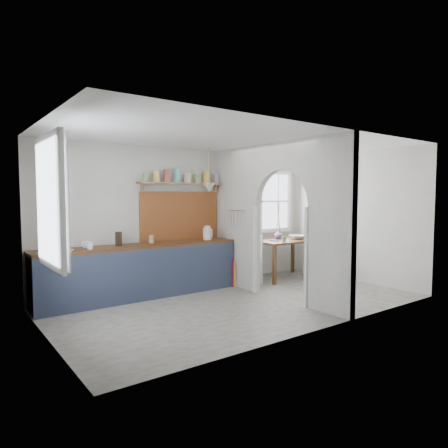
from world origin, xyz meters
TOP-DOWN VIEW (x-y plane):
  - floor at (0.00, 0.00)m, footprint 5.80×3.20m
  - ceiling at (0.00, 0.00)m, footprint 5.80×3.20m
  - walls at (0.00, 0.00)m, footprint 5.81×3.21m
  - partition at (0.70, 0.06)m, footprint 0.12×3.20m
  - kitchen_window at (-2.87, 0.00)m, footprint 0.10×1.16m
  - nook_window at (1.80, 1.56)m, footprint 1.76×0.10m
  - counter at (-1.13, 1.33)m, footprint 3.50×0.60m
  - sink at (-2.43, 1.30)m, footprint 0.40×0.40m
  - backsplash at (-0.20, 1.58)m, footprint 1.65×0.03m
  - shelf at (-0.20, 1.49)m, footprint 1.75×0.20m
  - pendant_lamp at (0.15, 1.15)m, footprint 0.26×0.26m
  - utensil_rail at (0.61, 0.90)m, footprint 0.02×0.50m
  - dining_table at (1.95, 1.00)m, footprint 1.33×0.92m
  - chair_left at (1.00, 1.05)m, footprint 0.54×0.54m
  - chair_right at (2.84, 0.96)m, footprint 0.39×0.39m
  - kettle at (0.20, 1.28)m, footprint 0.27×0.24m
  - mug_a at (-2.02, 1.18)m, footprint 0.14×0.14m
  - mug_b at (-2.02, 1.40)m, footprint 0.16×0.16m
  - knife_block at (-1.50, 1.37)m, footprint 0.14×0.17m
  - jar at (-0.89, 1.40)m, footprint 0.09×0.09m
  - towel_magenta at (0.58, 0.97)m, footprint 0.02×0.03m
  - towel_orange at (0.58, 0.92)m, footprint 0.02×0.03m
  - bowl at (2.27, 0.93)m, footprint 0.45×0.45m
  - table_cup at (1.75, 0.81)m, footprint 0.11×0.11m
  - plate at (1.66, 0.99)m, footprint 0.23×0.23m
  - vase at (2.00, 1.22)m, footprint 0.19×0.19m

SIDE VIEW (x-z plane):
  - floor at x=0.00m, z-range -0.01..0.01m
  - towel_orange at x=0.58m, z-range 0.01..0.49m
  - towel_magenta at x=0.58m, z-range 0.00..0.55m
  - dining_table at x=1.95m, z-range 0.00..0.81m
  - chair_right at x=2.84m, z-range 0.00..0.81m
  - counter at x=-1.13m, z-range 0.01..0.91m
  - chair_left at x=1.00m, z-range 0.00..0.97m
  - plate at x=1.66m, z-range 0.81..0.82m
  - bowl at x=2.27m, z-range 0.81..0.89m
  - table_cup at x=1.75m, z-range 0.81..0.90m
  - sink at x=-2.43m, z-range 0.88..0.90m
  - vase at x=2.00m, z-range 0.81..1.00m
  - mug_b at x=-2.02m, z-range 0.90..1.01m
  - mug_a at x=-2.02m, z-range 0.90..1.02m
  - jar at x=-0.89m, z-range 0.90..1.04m
  - knife_block at x=-1.50m, z-range 0.90..1.13m
  - kettle at x=0.20m, z-range 0.90..1.16m
  - walls at x=0.00m, z-range 0.00..2.60m
  - backsplash at x=-0.20m, z-range 0.90..1.80m
  - utensil_rail at x=0.61m, z-range 1.44..1.46m
  - partition at x=0.70m, z-range 0.15..2.75m
  - nook_window at x=1.80m, z-range 0.95..2.25m
  - kitchen_window at x=-2.87m, z-range 0.90..2.40m
  - pendant_lamp at x=0.15m, z-range 1.80..1.96m
  - shelf at x=-0.20m, z-range 1.90..2.11m
  - ceiling at x=0.00m, z-range 2.60..2.60m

